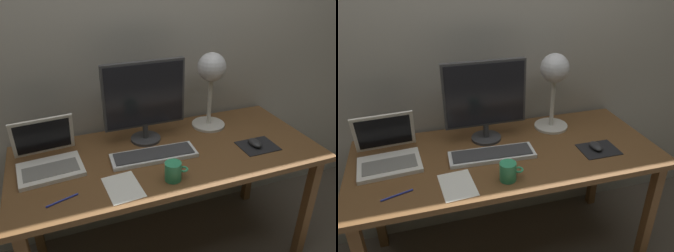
# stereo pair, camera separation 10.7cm
# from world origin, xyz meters

# --- Properties ---
(ground_plane) EXTENTS (4.80, 4.80, 0.00)m
(ground_plane) POSITION_xyz_m (0.00, 0.00, 0.00)
(ground_plane) COLOR brown
(ground_plane) RESTS_ON ground
(back_wall) EXTENTS (4.80, 0.06, 2.60)m
(back_wall) POSITION_xyz_m (0.00, 0.40, 1.30)
(back_wall) COLOR #9E998E
(back_wall) RESTS_ON ground
(desk) EXTENTS (1.60, 0.70, 0.74)m
(desk) POSITION_xyz_m (0.00, 0.00, 0.66)
(desk) COLOR brown
(desk) RESTS_ON ground
(monitor) EXTENTS (0.44, 0.17, 0.45)m
(monitor) POSITION_xyz_m (-0.07, 0.16, 0.99)
(monitor) COLOR #38383A
(monitor) RESTS_ON desk
(keyboard_main) EXTENTS (0.45, 0.16, 0.03)m
(keyboard_main) POSITION_xyz_m (-0.09, -0.02, 0.75)
(keyboard_main) COLOR silver
(keyboard_main) RESTS_ON desk
(laptop) EXTENTS (0.32, 0.31, 0.23)m
(laptop) POSITION_xyz_m (-0.60, 0.09, 0.80)
(laptop) COLOR silver
(laptop) RESTS_ON desk
(desk_lamp) EXTENTS (0.20, 0.20, 0.45)m
(desk_lamp) POSITION_xyz_m (0.33, 0.20, 1.06)
(desk_lamp) COLOR beige
(desk_lamp) RESTS_ON desk
(mousepad) EXTENTS (0.20, 0.16, 0.00)m
(mousepad) POSITION_xyz_m (0.47, -0.12, 0.74)
(mousepad) COLOR black
(mousepad) RESTS_ON desk
(mouse) EXTENTS (0.06, 0.10, 0.03)m
(mouse) POSITION_xyz_m (0.46, -0.11, 0.76)
(mouse) COLOR #28282B
(mouse) RESTS_ON mousepad
(coffee_mug) EXTENTS (0.11, 0.08, 0.09)m
(coffee_mug) POSITION_xyz_m (-0.07, -0.24, 0.79)
(coffee_mug) COLOR #339966
(coffee_mug) RESTS_ON desk
(paper_sheet_by_keyboard) EXTENTS (0.16, 0.22, 0.00)m
(paper_sheet_by_keyboard) POSITION_xyz_m (-0.30, -0.21, 0.74)
(paper_sheet_by_keyboard) COLOR white
(paper_sheet_by_keyboard) RESTS_ON desk
(pen) EXTENTS (0.14, 0.05, 0.01)m
(pen) POSITION_xyz_m (-0.56, -0.21, 0.74)
(pen) COLOR #2633A5
(pen) RESTS_ON desk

